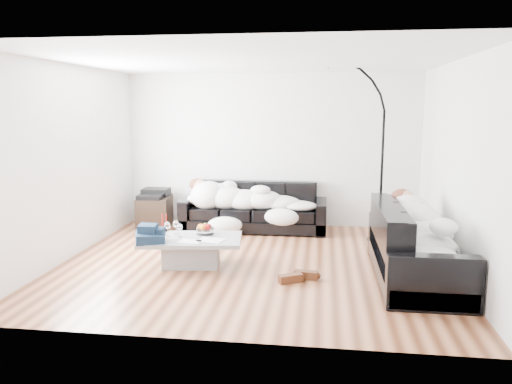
# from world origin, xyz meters

# --- Properties ---
(ground) EXTENTS (5.00, 5.00, 0.00)m
(ground) POSITION_xyz_m (0.00, 0.00, 0.00)
(ground) COLOR brown
(ground) RESTS_ON ground
(wall_back) EXTENTS (5.00, 0.02, 2.60)m
(wall_back) POSITION_xyz_m (0.00, 2.25, 1.30)
(wall_back) COLOR silver
(wall_back) RESTS_ON ground
(wall_left) EXTENTS (0.02, 4.50, 2.60)m
(wall_left) POSITION_xyz_m (-2.50, 0.00, 1.30)
(wall_left) COLOR silver
(wall_left) RESTS_ON ground
(wall_right) EXTENTS (0.02, 4.50, 2.60)m
(wall_right) POSITION_xyz_m (2.50, 0.00, 1.30)
(wall_right) COLOR silver
(wall_right) RESTS_ON ground
(ceiling) EXTENTS (5.00, 5.00, 0.00)m
(ceiling) POSITION_xyz_m (0.00, 0.00, 2.60)
(ceiling) COLOR white
(ceiling) RESTS_ON ground
(sofa_back) EXTENTS (2.40, 0.83, 0.78)m
(sofa_back) POSITION_xyz_m (-0.24, 1.79, 0.39)
(sofa_back) COLOR black
(sofa_back) RESTS_ON ground
(sofa_right) EXTENTS (0.93, 2.17, 0.88)m
(sofa_right) POSITION_xyz_m (2.01, -0.31, 0.44)
(sofa_right) COLOR black
(sofa_right) RESTS_ON ground
(sleeper_back) EXTENTS (2.03, 0.70, 0.41)m
(sleeper_back) POSITION_xyz_m (-0.24, 1.74, 0.62)
(sleeper_back) COLOR white
(sleeper_back) RESTS_ON sofa_back
(sleeper_right) EXTENTS (0.78, 1.86, 0.45)m
(sleeper_right) POSITION_xyz_m (2.01, -0.31, 0.65)
(sleeper_right) COLOR white
(sleeper_right) RESTS_ON sofa_right
(teal_cushion) EXTENTS (0.42, 0.38, 0.20)m
(teal_cushion) POSITION_xyz_m (1.95, 0.36, 0.72)
(teal_cushion) COLOR #0C4755
(teal_cushion) RESTS_ON sofa_right
(coffee_table) EXTENTS (1.37, 0.91, 0.37)m
(coffee_table) POSITION_xyz_m (-0.77, -0.22, 0.19)
(coffee_table) COLOR #939699
(coffee_table) RESTS_ON ground
(fruit_bowl) EXTENTS (0.29, 0.29, 0.14)m
(fruit_bowl) POSITION_xyz_m (-0.63, -0.02, 0.44)
(fruit_bowl) COLOR white
(fruit_bowl) RESTS_ON coffee_table
(wine_glass_a) EXTENTS (0.10, 0.10, 0.19)m
(wine_glass_a) POSITION_xyz_m (-1.01, -0.08, 0.47)
(wine_glass_a) COLOR white
(wine_glass_a) RESTS_ON coffee_table
(wine_glass_b) EXTENTS (0.09, 0.09, 0.19)m
(wine_glass_b) POSITION_xyz_m (-1.10, -0.18, 0.47)
(wine_glass_b) COLOR white
(wine_glass_b) RESTS_ON coffee_table
(wine_glass_c) EXTENTS (0.07, 0.07, 0.18)m
(wine_glass_c) POSITION_xyz_m (-0.92, -0.21, 0.46)
(wine_glass_c) COLOR white
(wine_glass_c) RESTS_ON coffee_table
(candle_left) EXTENTS (0.06, 0.06, 0.25)m
(candle_left) POSITION_xyz_m (-1.23, 0.04, 0.50)
(candle_left) COLOR maroon
(candle_left) RESTS_ON coffee_table
(candle_right) EXTENTS (0.05, 0.05, 0.23)m
(candle_right) POSITION_xyz_m (-1.19, 0.07, 0.49)
(candle_right) COLOR maroon
(candle_right) RESTS_ON coffee_table
(newspaper_a) EXTENTS (0.37, 0.31, 0.01)m
(newspaper_a) POSITION_xyz_m (-0.49, -0.32, 0.38)
(newspaper_a) COLOR silver
(newspaper_a) RESTS_ON coffee_table
(newspaper_b) EXTENTS (0.29, 0.23, 0.01)m
(newspaper_b) POSITION_xyz_m (-0.74, -0.41, 0.38)
(newspaper_b) COLOR silver
(newspaper_b) RESTS_ON coffee_table
(navy_jacket) EXTENTS (0.40, 0.35, 0.18)m
(navy_jacket) POSITION_xyz_m (-1.25, -0.46, 0.55)
(navy_jacket) COLOR black
(navy_jacket) RESTS_ON coffee_table
(shoes) EXTENTS (0.57, 0.48, 0.11)m
(shoes) POSITION_xyz_m (0.62, -0.61, 0.06)
(shoes) COLOR #472311
(shoes) RESTS_ON ground
(av_cabinet) EXTENTS (0.63, 0.82, 0.52)m
(av_cabinet) POSITION_xyz_m (-1.96, 1.79, 0.26)
(av_cabinet) COLOR black
(av_cabinet) RESTS_ON ground
(stereo) EXTENTS (0.45, 0.35, 0.13)m
(stereo) POSITION_xyz_m (-1.96, 1.79, 0.58)
(stereo) COLOR black
(stereo) RESTS_ON av_cabinet
(floor_lamp) EXTENTS (0.95, 0.67, 2.42)m
(floor_lamp) POSITION_xyz_m (1.77, 1.36, 1.21)
(floor_lamp) COLOR black
(floor_lamp) RESTS_ON ground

